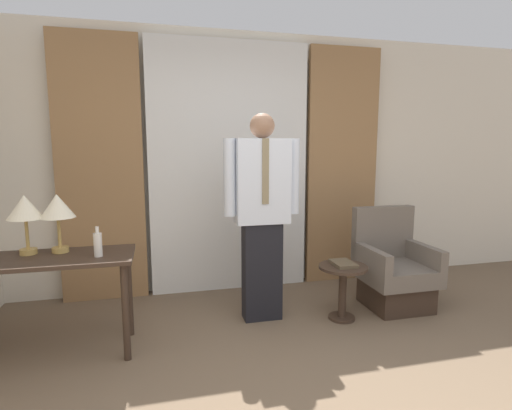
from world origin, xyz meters
The scene contains 12 objects.
wall_back centered at (0.00, 2.66, 1.35)m, with size 10.00×0.06×2.70m.
curtain_sheer_center centered at (0.00, 2.53, 1.29)m, with size 1.65×0.06×2.58m.
curtain_drape_left centered at (-1.27, 2.53, 1.29)m, with size 0.81×0.06×2.58m.
curtain_drape_right centered at (1.27, 2.53, 1.29)m, with size 0.81×0.06×2.58m.
desk centered at (-1.56, 1.45, 0.63)m, with size 1.26×0.52×0.74m.
table_lamp_left centered at (-1.67, 1.57, 1.07)m, with size 0.25×0.25×0.43m.
table_lamp_right centered at (-1.45, 1.57, 1.07)m, with size 0.25×0.25×0.43m.
bottle_near_edge centered at (-1.16, 1.38, 0.83)m, with size 0.06×0.06×0.22m.
person centered at (0.13, 1.71, 0.98)m, with size 0.66×0.22×1.80m.
armchair centered at (1.42, 1.68, 0.33)m, with size 0.63×0.62×0.93m.
side_table centered at (0.81, 1.51, 0.33)m, with size 0.42×0.42×0.49m.
book centered at (0.82, 1.53, 0.50)m, with size 0.18×0.25×0.03m.
Camera 1 is at (-0.74, -1.57, 1.52)m, focal length 28.00 mm.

